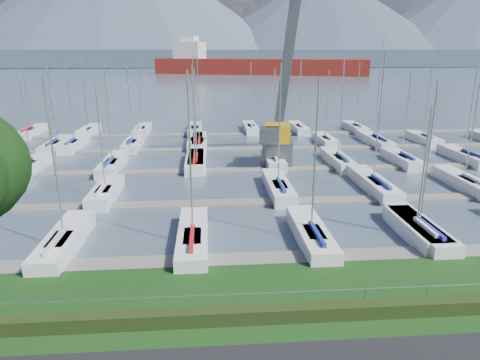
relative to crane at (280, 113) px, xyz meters
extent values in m
cube|color=black|center=(-5.78, -32.38, -5.32)|extent=(160.00, 2.00, 0.04)
cube|color=#48596A|center=(-5.78, 230.62, -5.73)|extent=(800.00, 540.00, 0.20)
cube|color=#223011|center=(-5.78, -29.78, -4.98)|extent=(80.00, 0.70, 0.70)
cylinder|color=gray|center=(-5.78, -29.38, -4.13)|extent=(80.00, 0.04, 0.04)
cube|color=#425260|center=(-5.78, 300.62, 0.67)|extent=(900.00, 80.00, 12.00)
cone|color=#414B5F|center=(104.22, 380.62, 37.17)|extent=(300.00, 300.00, 85.00)
cube|color=slate|center=(-5.78, -23.38, -5.55)|extent=(90.00, 1.60, 0.25)
cube|color=slate|center=(-5.78, -13.38, -5.55)|extent=(90.00, 1.60, 0.25)
cube|color=gray|center=(-5.78, -3.38, -5.55)|extent=(90.00, 1.60, 0.25)
cube|color=slate|center=(-5.78, 6.62, -5.55)|extent=(90.00, 1.60, 0.25)
cube|color=gray|center=(-5.78, 16.62, -5.55)|extent=(90.00, 1.60, 0.25)
cube|color=#4E5055|center=(-0.46, -1.23, -4.13)|extent=(3.65, 3.65, 2.60)
cube|color=#CE9F0C|center=(-0.46, -1.23, -2.03)|extent=(3.09, 3.76, 1.80)
cube|color=#56595D|center=(1.34, 3.27, 6.97)|extent=(1.25, 11.24, 19.89)
cube|color=#505357|center=(-1.66, -3.23, -1.83)|extent=(2.31, 2.48, 1.40)
cube|color=maroon|center=(19.63, 181.01, -2.83)|extent=(109.39, 51.29, 10.00)
cube|color=silver|center=(-16.68, 192.98, 4.67)|extent=(17.68, 17.68, 12.00)
cube|color=silver|center=(-16.68, 192.98, 11.67)|extent=(10.10, 10.10, 4.00)
camera|label=1|loc=(-8.01, -46.51, 6.59)|focal=32.00mm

